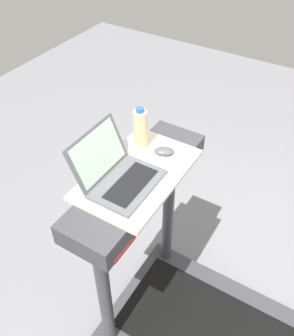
% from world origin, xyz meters
% --- Properties ---
extents(treadmill_base, '(0.90, 1.64, 1.20)m').
position_xyz_m(treadmill_base, '(0.00, 0.11, 0.22)').
color(treadmill_base, '#38383D').
rests_on(treadmill_base, ground).
extents(desk_board, '(0.61, 0.38, 0.02)m').
position_xyz_m(desk_board, '(0.00, 0.70, 1.21)').
color(desk_board, beige).
rests_on(desk_board, treadmill_base).
extents(laptop, '(0.33, 0.31, 0.23)m').
position_xyz_m(laptop, '(-0.10, 0.74, 1.27)').
color(laptop, '#515459').
rests_on(laptop, desk_board).
extents(computer_mouse, '(0.10, 0.12, 0.03)m').
position_xyz_m(computer_mouse, '(0.18, 0.66, 1.24)').
color(computer_mouse, '#4C4C51').
rests_on(computer_mouse, desk_board).
extents(water_bottle, '(0.07, 0.07, 0.23)m').
position_xyz_m(water_bottle, '(0.17, 0.80, 1.32)').
color(water_bottle, beige).
rests_on(water_bottle, desk_board).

